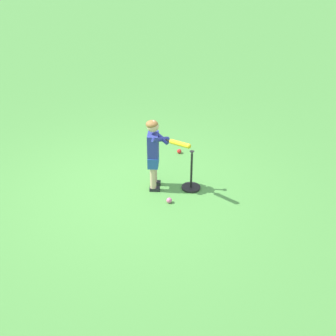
{
  "coord_description": "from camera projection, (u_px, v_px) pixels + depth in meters",
  "views": [
    {
      "loc": [
        3.71,
        4.44,
        3.62
      ],
      "look_at": [
        -0.25,
        0.47,
        0.45
      ],
      "focal_mm": 49.08,
      "sensor_mm": 36.0,
      "label": 1
    }
  ],
  "objects": [
    {
      "name": "play_ball_center_lawn",
      "position": [
        169.0,
        200.0,
        6.46
      ],
      "size": [
        0.08,
        0.08,
        0.08
      ],
      "primitive_type": "sphere",
      "color": "pink",
      "rests_on": "ground"
    },
    {
      "name": "play_ball_near_batter",
      "position": [
        179.0,
        151.0,
        7.78
      ],
      "size": [
        0.08,
        0.08,
        0.08
      ],
      "primitive_type": "sphere",
      "color": "red",
      "rests_on": "ground"
    },
    {
      "name": "batting_tee",
      "position": [
        191.0,
        182.0,
        6.77
      ],
      "size": [
        0.28,
        0.28,
        0.62
      ],
      "color": "black",
      "rests_on": "ground"
    },
    {
      "name": "child_batter",
      "position": [
        155.0,
        149.0,
        6.51
      ],
      "size": [
        0.35,
        0.78,
        1.08
      ],
      "color": "#232328",
      "rests_on": "ground"
    },
    {
      "name": "ground_plane",
      "position": [
        134.0,
        189.0,
        6.79
      ],
      "size": [
        40.0,
        40.0,
        0.0
      ],
      "primitive_type": "plane",
      "color": "#519942"
    }
  ]
}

